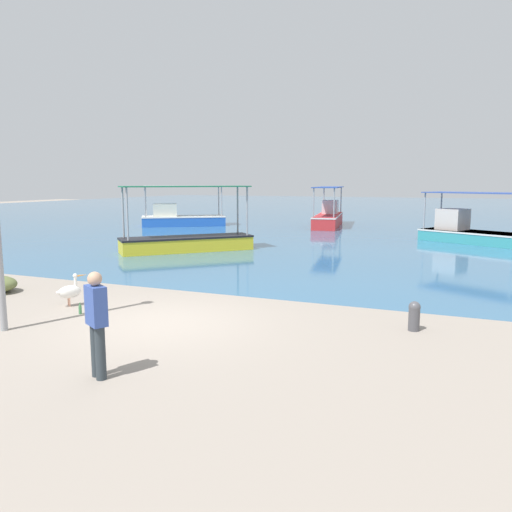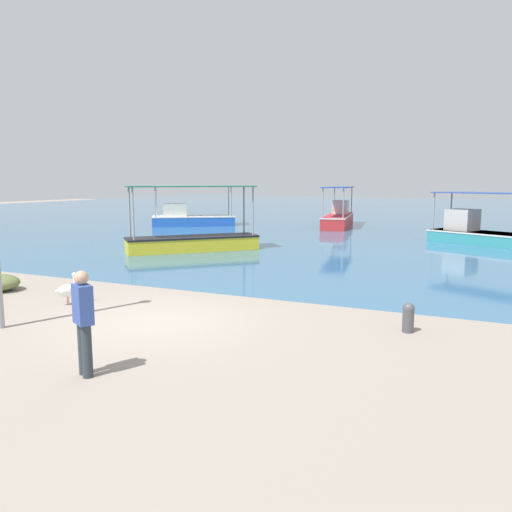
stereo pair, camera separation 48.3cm
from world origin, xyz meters
name	(u,v)px [view 2 (the right image)]	position (x,y,z in m)	size (l,w,h in m)	color
ground	(155,322)	(0.00, 0.00, 0.00)	(120.00, 120.00, 0.00)	gray
harbor_water	(416,210)	(0.00, 48.00, 0.00)	(110.00, 90.00, 0.00)	#36688F
fishing_boat_far_left	(193,239)	(-5.21, 10.13, 0.54)	(5.15, 5.16, 2.87)	yellow
fishing_boat_near_right	(190,217)	(-12.17, 21.23, 0.63)	(5.87, 4.80, 2.77)	blue
fishing_boat_center	(479,231)	(6.35, 18.30, 0.62)	(5.40, 4.06, 2.53)	teal
fishing_boat_outer	(338,217)	(-2.57, 24.98, 0.67)	(2.63, 7.06, 2.70)	red
pelican	(69,290)	(-2.90, 0.43, 0.38)	(0.51, 0.75, 0.80)	#E0997A
mooring_bollard	(408,316)	(5.15, 1.50, 0.33)	(0.24, 0.24, 0.62)	#47474C
fisherman_standing	(84,320)	(0.81, -2.98, 0.91)	(0.46, 0.39, 1.69)	#2C363C
glass_bottle	(78,308)	(-2.14, -0.08, 0.11)	(0.07, 0.07, 0.27)	#3F7F4C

